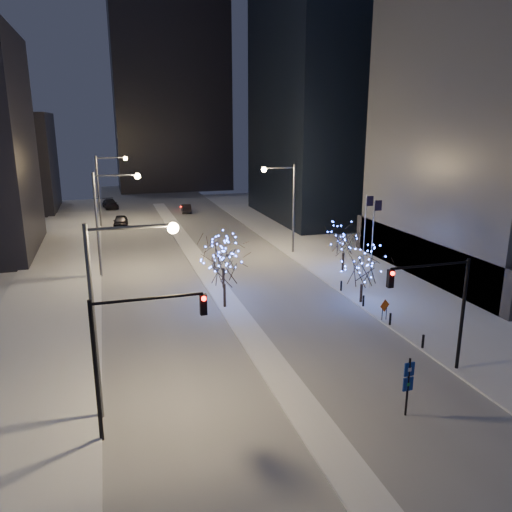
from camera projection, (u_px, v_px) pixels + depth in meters
name	position (u px, v px, depth m)	size (l,w,h in m)	color
ground	(300.00, 406.00, 26.23)	(160.00, 160.00, 0.00)	white
road	(190.00, 249.00, 58.60)	(20.00, 130.00, 0.02)	#9CA0AA
median	(198.00, 260.00, 53.96)	(2.00, 80.00, 0.15)	silver
east_sidewalk	(367.00, 274.00, 48.89)	(10.00, 90.00, 0.15)	silver
west_sidewalk	(51.00, 304.00, 40.81)	(8.00, 90.00, 0.15)	silver
horizon_block	(171.00, 91.00, 107.55)	(24.00, 14.00, 42.00)	black
street_lamp_w_near	(114.00, 294.00, 23.91)	(4.40, 0.56, 10.00)	#595E66
street_lamp_w_mid	(108.00, 210.00, 47.03)	(4.40, 0.56, 10.00)	#595E66
street_lamp_w_far	(105.00, 181.00, 70.15)	(4.40, 0.56, 10.00)	#595E66
street_lamp_east	(286.00, 197.00, 55.12)	(3.90, 0.56, 10.00)	#595E66
traffic_signal_west	(130.00, 343.00, 22.65)	(5.26, 0.43, 7.00)	black
traffic_signal_east	(442.00, 298.00, 28.41)	(5.26, 0.43, 7.00)	black
flagpoles	(369.00, 234.00, 44.67)	(1.35, 2.60, 8.00)	silver
bollards	(376.00, 310.00, 38.17)	(0.16, 12.16, 0.90)	black
car_near	(121.00, 221.00, 70.98)	(1.95, 4.85, 1.65)	black
car_mid	(186.00, 208.00, 82.49)	(1.49, 4.27, 1.41)	black
car_far	(110.00, 204.00, 86.53)	(2.17, 5.33, 1.55)	black
holiday_tree_median_near	(224.00, 266.00, 39.15)	(5.29, 5.29, 5.24)	black
holiday_tree_median_far	(223.00, 253.00, 43.83)	(4.48, 4.48, 4.95)	black
holiday_tree_plaza_near	(363.00, 267.00, 40.35)	(4.78, 4.78, 4.74)	black
holiday_tree_plaza_far	(344.00, 239.00, 49.00)	(4.81, 4.81, 4.89)	black
wayfinding_sign	(408.00, 381.00, 24.93)	(0.57, 0.11, 3.19)	black
construction_sign	(385.00, 307.00, 37.13)	(0.95, 0.34, 1.62)	black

